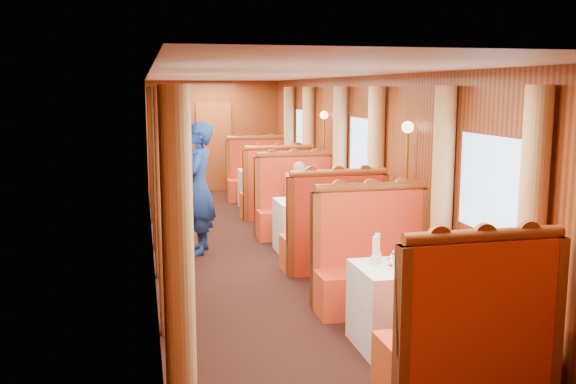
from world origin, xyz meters
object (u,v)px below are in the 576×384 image
object	(u,v)px
banquette_far_fwd	(278,195)
rose_vase_mid	(312,188)
banquette_near_aft	(374,270)
table_far	(267,189)
rose_vase_far	(269,161)
fruit_plate	(449,265)
table_mid	(313,226)
banquette_mid_aft	(297,210)
teapot_right	(421,262)
table_near	(413,306)
banquette_far_aft	(258,179)
passenger	(300,192)
teapot_back	(401,257)
steward	(199,188)
banquette_near_fwd	(469,343)
teapot_left	(399,262)
tea_tray	(411,267)
banquette_mid_fwd	(334,239)

from	to	relation	value
banquette_far_fwd	rose_vase_mid	world-z (taller)	banquette_far_fwd
banquette_near_aft	table_far	world-z (taller)	banquette_near_aft
table_far	rose_vase_far	world-z (taller)	rose_vase_far
banquette_far_fwd	fruit_plate	size ratio (longest dim) A/B	6.34
banquette_far_fwd	fruit_plate	world-z (taller)	banquette_far_fwd
table_mid	banquette_far_fwd	world-z (taller)	banquette_far_fwd
banquette_mid_aft	teapot_right	distance (m)	4.64
table_near	banquette_far_fwd	xyz separation A→B (m)	(0.00, 5.99, 0.05)
table_near	banquette_far_aft	size ratio (longest dim) A/B	0.78
banquette_mid_aft	passenger	distance (m)	0.38
banquette_mid_aft	banquette_far_aft	distance (m)	3.50
banquette_far_fwd	teapot_back	xyz separation A→B (m)	(-0.10, -5.91, 0.40)
steward	banquette_near_fwd	bearing A→B (deg)	31.12
teapot_left	tea_tray	bearing A→B (deg)	14.99
banquette_near_fwd	tea_tray	distance (m)	1.00
banquette_near_fwd	passenger	size ratio (longest dim) A/B	1.76
teapot_left	rose_vase_mid	xyz separation A→B (m)	(0.17, 3.57, 0.10)
banquette_far_fwd	passenger	size ratio (longest dim) A/B	1.76
fruit_plate	passenger	world-z (taller)	passenger
teapot_left	table_near	bearing A→B (deg)	31.09
table_near	banquette_mid_fwd	xyz separation A→B (m)	(0.00, 2.49, 0.05)
rose_vase_far	banquette_far_aft	bearing A→B (deg)	91.96
banquette_mid_fwd	passenger	xyz separation A→B (m)	(-0.00, 1.83, 0.32)
table_mid	steward	size ratio (longest dim) A/B	0.56
banquette_mid_aft	tea_tray	bearing A→B (deg)	-90.86
banquette_far_aft	fruit_plate	distance (m)	8.14
table_near	table_far	bearing A→B (deg)	90.00
banquette_mid_fwd	passenger	world-z (taller)	banquette_mid_fwd
teapot_back	rose_vase_far	distance (m)	6.92
table_mid	fruit_plate	bearing A→B (deg)	-85.65
table_mid	fruit_plate	world-z (taller)	fruit_plate
tea_tray	teapot_back	xyz separation A→B (m)	(-0.03, 0.15, 0.06)
banquette_far_aft	banquette_far_fwd	bearing A→B (deg)	-90.00
banquette_mid_fwd	teapot_back	bearing A→B (deg)	-92.41
table_far	rose_vase_far	size ratio (longest dim) A/B	2.92
table_mid	table_far	xyz separation A→B (m)	(0.00, 3.50, 0.00)
table_far	tea_tray	world-z (taller)	tea_tray
banquette_mid_aft	table_mid	bearing A→B (deg)	-90.00
banquette_near_aft	teapot_right	size ratio (longest dim) A/B	8.31
banquette_near_aft	banquette_far_aft	bearing A→B (deg)	90.00
fruit_plate	teapot_right	bearing A→B (deg)	179.72
rose_vase_far	table_near	bearing A→B (deg)	-90.29
banquette_mid_aft	table_far	size ratio (longest dim) A/B	1.28
banquette_near_aft	banquette_far_fwd	size ratio (longest dim) A/B	1.00
table_far	banquette_far_fwd	distance (m)	1.02
banquette_near_fwd	banquette_mid_fwd	xyz separation A→B (m)	(0.00, 3.50, 0.00)
banquette_near_fwd	teapot_right	distance (m)	0.98
banquette_far_fwd	teapot_left	bearing A→B (deg)	-91.85
table_far	banquette_near_aft	bearing A→B (deg)	-90.00
tea_tray	passenger	world-z (taller)	passenger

